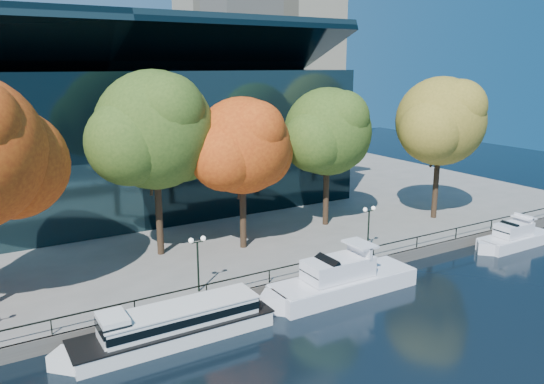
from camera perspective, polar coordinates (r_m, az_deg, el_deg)
ground at (r=37.42m, az=2.31°, el=-12.80°), size 160.00×160.00×0.00m
promenade at (r=68.88m, az=-14.43°, el=-0.38°), size 90.00×67.08×1.00m
railing at (r=39.14m, az=-0.29°, el=-8.45°), size 88.20×0.08×0.99m
convention_building at (r=62.04m, az=-17.19°, el=5.47°), size 50.00×24.57×21.43m
tour_boat at (r=34.00m, az=-10.95°, el=-13.85°), size 13.70×3.05×2.60m
cruiser_near at (r=39.81m, az=7.17°, el=-9.39°), size 12.83×3.30×3.72m
cruiser_far at (r=54.36m, az=24.49°, el=-4.46°), size 8.98×2.49×2.93m
tree_2 at (r=43.74m, az=-12.22°, el=6.27°), size 11.97×9.82×15.28m
tree_3 at (r=44.72m, az=-3.00°, el=4.79°), size 10.20×8.37×13.06m
tree_4 at (r=51.66m, az=6.19°, el=6.28°), size 10.57×8.66×13.53m
tree_5 at (r=56.34m, az=17.83°, el=7.06°), size 11.13×9.12×14.50m
lamp_1 at (r=37.36m, az=-8.01°, el=-6.34°), size 1.26×0.36×4.03m
lamp_2 at (r=45.29m, az=10.38°, el=-2.85°), size 1.26×0.36×4.03m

